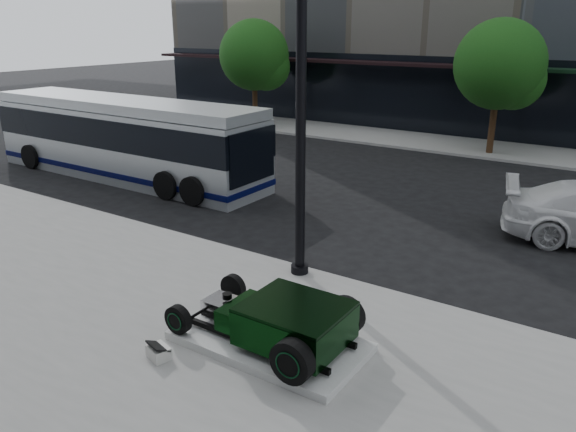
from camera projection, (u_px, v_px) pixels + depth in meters
The scene contains 8 objects.
ground at pixel (321, 239), 15.29m from camera, with size 120.00×120.00×0.00m, color black.
sidewalk_far at pixel (473, 147), 26.27m from camera, with size 70.00×4.00×0.12m, color gray.
street_trees at pixel (503, 68), 23.73m from camera, with size 29.80×3.80×5.70m.
display_plinth at pixel (269, 341), 10.02m from camera, with size 3.40×1.80×0.15m, color silver.
hot_rod at pixel (285, 321), 9.68m from camera, with size 3.22×2.00×0.81m.
info_plaque at pixel (159, 352), 9.61m from camera, with size 0.47×0.40×0.31m.
lamppost at pixel (301, 126), 11.86m from camera, with size 0.40×0.40×7.33m.
transit_bus at pixel (125, 138), 21.07m from camera, with size 12.12×2.88×2.92m.
Camera 1 is at (7.19, -12.34, 5.58)m, focal length 35.00 mm.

